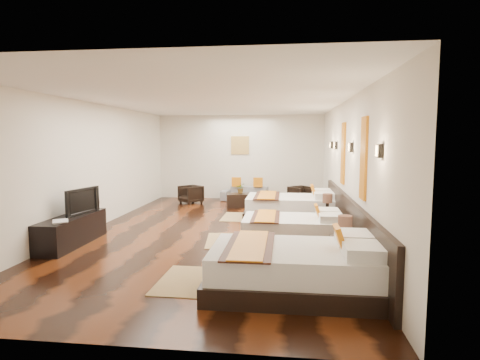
# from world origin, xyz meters

# --- Properties ---
(floor) EXTENTS (5.50, 9.50, 0.01)m
(floor) POSITION_xyz_m (0.00, 0.00, 0.00)
(floor) COLOR black
(floor) RESTS_ON ground
(ceiling) EXTENTS (5.50, 9.50, 0.01)m
(ceiling) POSITION_xyz_m (0.00, 0.00, 2.80)
(ceiling) COLOR white
(ceiling) RESTS_ON floor
(back_wall) EXTENTS (5.50, 0.01, 2.80)m
(back_wall) POSITION_xyz_m (0.00, 4.75, 1.40)
(back_wall) COLOR silver
(back_wall) RESTS_ON floor
(left_wall) EXTENTS (0.01, 9.50, 2.80)m
(left_wall) POSITION_xyz_m (-2.75, 0.00, 1.40)
(left_wall) COLOR silver
(left_wall) RESTS_ON floor
(right_wall) EXTENTS (0.01, 9.50, 2.80)m
(right_wall) POSITION_xyz_m (2.75, 0.00, 1.40)
(right_wall) COLOR silver
(right_wall) RESTS_ON floor
(headboard_panel) EXTENTS (0.08, 6.60, 0.90)m
(headboard_panel) POSITION_xyz_m (2.71, -0.80, 0.45)
(headboard_panel) COLOR black
(headboard_panel) RESTS_ON floor
(bed_near) EXTENTS (2.34, 1.47, 0.89)m
(bed_near) POSITION_xyz_m (1.70, -3.15, 0.31)
(bed_near) COLOR black
(bed_near) RESTS_ON floor
(bed_mid) EXTENTS (2.00, 1.26, 0.76)m
(bed_mid) POSITION_xyz_m (1.70, -0.73, 0.26)
(bed_mid) COLOR black
(bed_mid) RESTS_ON floor
(bed_far) EXTENTS (2.31, 1.45, 0.88)m
(bed_far) POSITION_xyz_m (1.70, 1.54, 0.30)
(bed_far) COLOR black
(bed_far) RESTS_ON floor
(nightstand_a) EXTENTS (0.41, 0.41, 0.82)m
(nightstand_a) POSITION_xyz_m (2.44, -2.08, 0.29)
(nightstand_a) COLOR black
(nightstand_a) RESTS_ON floor
(nightstand_b) EXTENTS (0.40, 0.40, 0.80)m
(nightstand_b) POSITION_xyz_m (2.44, 0.49, 0.28)
(nightstand_b) COLOR black
(nightstand_b) RESTS_ON floor
(jute_mat_near) EXTENTS (0.77, 1.21, 0.01)m
(jute_mat_near) POSITION_xyz_m (0.13, -2.97, 0.01)
(jute_mat_near) COLOR #997C4E
(jute_mat_near) RESTS_ON floor
(jute_mat_mid) EXTENTS (0.89, 1.28, 0.01)m
(jute_mat_mid) POSITION_xyz_m (0.36, -0.75, 0.01)
(jute_mat_mid) COLOR #997C4E
(jute_mat_mid) RESTS_ON floor
(jute_mat_far) EXTENTS (0.76, 1.21, 0.01)m
(jute_mat_far) POSITION_xyz_m (0.30, 1.60, 0.01)
(jute_mat_far) COLOR #997C4E
(jute_mat_far) RESTS_ON floor
(tv_console) EXTENTS (0.50, 1.80, 0.55)m
(tv_console) POSITION_xyz_m (-2.50, -1.36, 0.28)
(tv_console) COLOR black
(tv_console) RESTS_ON floor
(tv) EXTENTS (0.30, 0.89, 0.51)m
(tv) POSITION_xyz_m (-2.45, -1.15, 0.81)
(tv) COLOR black
(tv) RESTS_ON tv_console
(book) EXTENTS (0.39, 0.42, 0.03)m
(book) POSITION_xyz_m (-2.50, -1.97, 0.57)
(book) COLOR black
(book) RESTS_ON tv_console
(figurine) EXTENTS (0.35, 0.35, 0.35)m
(figurine) POSITION_xyz_m (-2.50, -0.59, 0.73)
(figurine) COLOR brown
(figurine) RESTS_ON tv_console
(sofa) EXTENTS (1.73, 0.95, 0.48)m
(sofa) POSITION_xyz_m (0.30, 4.18, 0.24)
(sofa) COLOR slate
(sofa) RESTS_ON floor
(armchair_left) EXTENTS (0.86, 0.86, 0.56)m
(armchair_left) POSITION_xyz_m (-1.43, 3.62, 0.28)
(armchair_left) COLOR black
(armchair_left) RESTS_ON floor
(armchair_right) EXTENTS (0.86, 0.87, 0.57)m
(armchair_right) POSITION_xyz_m (2.00, 3.75, 0.28)
(armchair_right) COLOR black
(armchair_right) RESTS_ON floor
(coffee_table) EXTENTS (1.07, 0.68, 0.40)m
(coffee_table) POSITION_xyz_m (0.30, 3.13, 0.20)
(coffee_table) COLOR black
(coffee_table) RESTS_ON floor
(table_plant) EXTENTS (0.29, 0.25, 0.30)m
(table_plant) POSITION_xyz_m (0.20, 3.20, 0.55)
(table_plant) COLOR #2F6321
(table_plant) RESTS_ON coffee_table
(orange_panel_a) EXTENTS (0.04, 0.40, 1.30)m
(orange_panel_a) POSITION_xyz_m (2.73, -1.90, 1.70)
(orange_panel_a) COLOR #D86014
(orange_panel_a) RESTS_ON right_wall
(orange_panel_b) EXTENTS (0.04, 0.40, 1.30)m
(orange_panel_b) POSITION_xyz_m (2.73, 0.30, 1.70)
(orange_panel_b) COLOR #D86014
(orange_panel_b) RESTS_ON right_wall
(sconce_near) EXTENTS (0.07, 0.12, 0.18)m
(sconce_near) POSITION_xyz_m (2.70, -3.00, 1.85)
(sconce_near) COLOR black
(sconce_near) RESTS_ON right_wall
(sconce_mid) EXTENTS (0.07, 0.12, 0.18)m
(sconce_mid) POSITION_xyz_m (2.70, -0.80, 1.85)
(sconce_mid) COLOR black
(sconce_mid) RESTS_ON right_wall
(sconce_far) EXTENTS (0.07, 0.12, 0.18)m
(sconce_far) POSITION_xyz_m (2.70, 1.40, 1.85)
(sconce_far) COLOR black
(sconce_far) RESTS_ON right_wall
(sconce_lounge) EXTENTS (0.07, 0.12, 0.18)m
(sconce_lounge) POSITION_xyz_m (2.70, 2.30, 1.85)
(sconce_lounge) COLOR black
(sconce_lounge) RESTS_ON right_wall
(gold_artwork) EXTENTS (0.60, 0.04, 0.60)m
(gold_artwork) POSITION_xyz_m (0.00, 4.73, 1.80)
(gold_artwork) COLOR #AD873F
(gold_artwork) RESTS_ON back_wall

